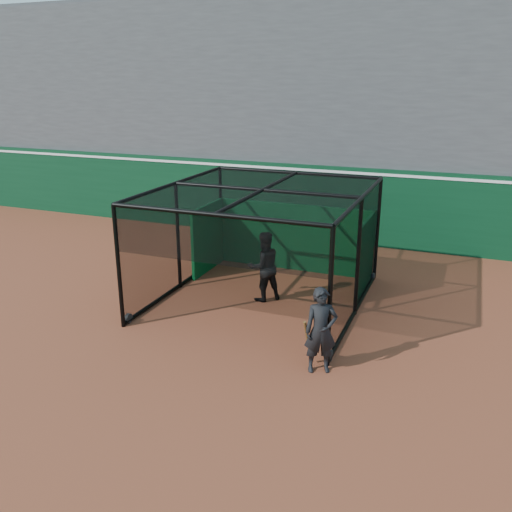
% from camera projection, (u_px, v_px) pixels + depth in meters
% --- Properties ---
extents(ground, '(120.00, 120.00, 0.00)m').
position_uv_depth(ground, '(214.00, 350.00, 10.87)').
color(ground, brown).
rests_on(ground, ground).
extents(outfield_wall, '(50.00, 0.50, 2.50)m').
position_uv_depth(outfield_wall, '(325.00, 202.00, 17.96)').
color(outfield_wall, '#09361C').
rests_on(outfield_wall, ground).
extents(grandstand, '(50.00, 7.85, 8.95)m').
position_uv_depth(grandstand, '(354.00, 98.00, 20.29)').
color(grandstand, '#4C4C4F').
rests_on(grandstand, ground).
extents(batting_cage, '(4.69, 5.18, 2.74)m').
position_uv_depth(batting_cage, '(263.00, 247.00, 12.94)').
color(batting_cage, black).
rests_on(batting_cage, ground).
extents(batter, '(1.06, 1.05, 1.73)m').
position_uv_depth(batter, '(264.00, 266.00, 13.11)').
color(batter, black).
rests_on(batter, ground).
extents(on_deck_player, '(0.71, 0.61, 1.65)m').
position_uv_depth(on_deck_player, '(321.00, 331.00, 9.87)').
color(on_deck_player, black).
rests_on(on_deck_player, ground).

